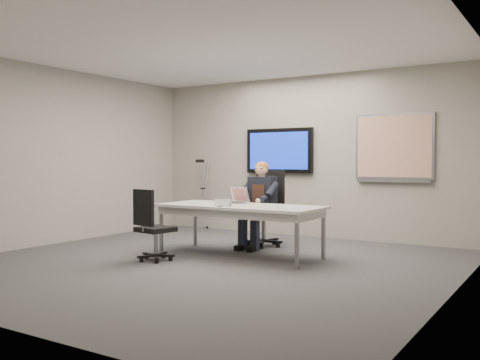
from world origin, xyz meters
The scene contains 15 objects.
floor centered at (0.00, 0.00, 0.00)m, with size 6.00×6.00×0.02m, color #38383B.
ceiling centered at (0.00, 0.00, 2.80)m, with size 6.00×6.00×0.02m, color white.
wall_back centered at (0.00, 3.00, 1.40)m, with size 6.00×0.02×2.80m, color gray.
wall_left centered at (-3.00, 0.00, 1.40)m, with size 0.02×6.00×2.80m, color gray.
wall_right centered at (3.00, 0.00, 1.40)m, with size 0.02×6.00×2.80m, color gray.
conference_table centered at (0.09, 0.69, 0.63)m, with size 2.30×0.96×0.71m.
tv_display centered at (-0.50, 2.95, 1.50)m, with size 1.30×0.09×0.80m.
whiteboard centered at (1.55, 2.97, 1.53)m, with size 1.25×0.08×1.10m.
office_chair_far centered at (-0.06, 1.66, 0.37)m, with size 0.59×0.59×1.17m.
office_chair_near centered at (-0.68, -0.22, 0.30)m, with size 0.52×0.52×0.95m.
seated_person centered at (-0.06, 1.40, 0.53)m, with size 0.41×0.70×1.31m.
crutch centered at (-2.07, 2.81, 0.69)m, with size 0.19×0.31×1.38m, color #9C9FA3, non-canonical shape.
laptop centered at (-0.10, 0.91, 0.77)m, with size 0.36×0.36×0.23m.
name_tent centered at (0.01, 0.38, 0.76)m, with size 0.24×0.07×0.10m, color silver, non-canonical shape.
pen centered at (0.03, 0.33, 0.71)m, with size 0.01×0.01×0.15m, color black.
Camera 1 is at (4.00, -5.53, 1.31)m, focal length 40.00 mm.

